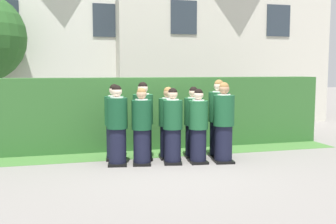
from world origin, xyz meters
TOP-DOWN VIEW (x-y plane):
  - ground_plane at (0.00, 0.00)m, footprint 60.00×60.00m
  - student_front_row_0 at (-1.09, 0.17)m, footprint 0.45×0.55m
  - student_front_row_1 at (-0.60, 0.09)m, footprint 0.45×0.51m
  - student_front_row_2 at (0.03, 0.01)m, footprint 0.44×0.51m
  - student_front_row_3 at (0.56, -0.08)m, footprint 0.40×0.47m
  - student_front_row_4 at (1.09, -0.16)m, footprint 0.45×0.53m
  - student_rear_row_0 at (-1.08, 0.69)m, footprint 0.44×0.54m
  - student_rear_row_1 at (-0.48, 0.57)m, footprint 0.45×0.53m
  - student_rear_row_2 at (0.06, 0.48)m, footprint 0.41×0.48m
  - student_rear_row_3 at (0.63, 0.45)m, footprint 0.43×0.50m
  - student_rear_row_4 at (1.19, 0.35)m, footprint 0.46×0.54m
  - hedge at (0.00, 1.83)m, footprint 8.89×0.70m
  - school_building_main at (-2.22, 7.88)m, footprint 7.58×4.09m
  - school_building_annex at (3.59, 7.24)m, footprint 8.25×4.69m
  - lawn_strip at (0.00, 1.03)m, footprint 8.89×0.90m

SIDE VIEW (x-z plane):
  - ground_plane at x=0.00m, z-range 0.00..0.00m
  - lawn_strip at x=0.00m, z-range 0.00..0.01m
  - student_front_row_3 at x=0.56m, z-range -0.04..1.51m
  - student_front_row_2 at x=0.03m, z-range -0.04..1.53m
  - student_rear_row_2 at x=0.06m, z-range -0.04..1.53m
  - student_rear_row_3 at x=0.63m, z-range -0.04..1.53m
  - student_front_row_1 at x=-0.60m, z-range -0.04..1.54m
  - student_rear_row_0 at x=-1.08m, z-range -0.04..1.60m
  - student_front_row_0 at x=-1.09m, z-range -0.04..1.60m
  - student_rear_row_1 at x=-0.48m, z-range -0.04..1.64m
  - student_front_row_4 at x=1.09m, z-range -0.04..1.64m
  - student_rear_row_4 at x=1.19m, z-range -0.04..1.68m
  - hedge at x=0.00m, z-range 0.00..1.75m
  - school_building_main at x=-2.22m, z-range 0.10..8.04m
  - school_building_annex at x=3.59m, z-range 0.11..8.34m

